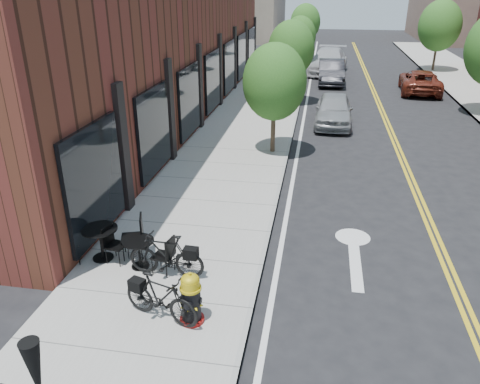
# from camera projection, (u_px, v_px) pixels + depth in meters

# --- Properties ---
(ground) EXTENTS (120.00, 120.00, 0.00)m
(ground) POSITION_uv_depth(u_px,v_px,m) (253.00, 313.00, 8.85)
(ground) COLOR black
(ground) RESTS_ON ground
(sidewalk_near) EXTENTS (4.00, 70.00, 0.12)m
(sidewalk_near) POSITION_uv_depth(u_px,v_px,m) (239.00, 142.00, 18.12)
(sidewalk_near) COLOR #9E9B93
(sidewalk_near) RESTS_ON ground
(building_near) EXTENTS (5.00, 28.00, 7.00)m
(building_near) POSITION_uv_depth(u_px,v_px,m) (156.00, 36.00, 21.00)
(building_near) COLOR #4C2618
(building_near) RESTS_ON ground
(tree_near_a) EXTENTS (2.20, 2.20, 3.81)m
(tree_near_a) POSITION_uv_depth(u_px,v_px,m) (274.00, 82.00, 15.96)
(tree_near_a) COLOR #382B1E
(tree_near_a) RESTS_ON sidewalk_near
(tree_near_b) EXTENTS (2.30, 2.30, 3.98)m
(tree_near_b) POSITION_uv_depth(u_px,v_px,m) (291.00, 49.00, 23.11)
(tree_near_b) COLOR #382B1E
(tree_near_b) RESTS_ON sidewalk_near
(tree_near_c) EXTENTS (2.10, 2.10, 3.67)m
(tree_near_c) POSITION_uv_depth(u_px,v_px,m) (300.00, 36.00, 30.38)
(tree_near_c) COLOR #382B1E
(tree_near_c) RESTS_ON sidewalk_near
(tree_near_d) EXTENTS (2.40, 2.40, 4.11)m
(tree_near_d) POSITION_uv_depth(u_px,v_px,m) (305.00, 22.00, 37.46)
(tree_near_d) COLOR #382B1E
(tree_near_d) RESTS_ON sidewalk_near
(tree_far_c) EXTENTS (2.80, 2.80, 4.62)m
(tree_far_c) POSITION_uv_depth(u_px,v_px,m) (440.00, 26.00, 31.44)
(tree_far_c) COLOR #382B1E
(tree_far_c) RESTS_ON sidewalk_far
(fire_hydrant) EXTENTS (0.46, 0.46, 1.02)m
(fire_hydrant) POSITION_uv_depth(u_px,v_px,m) (191.00, 299.00, 8.28)
(fire_hydrant) COLOR maroon
(fire_hydrant) RESTS_ON sidewalk_near
(bicycle_left) EXTENTS (1.63, 0.52, 0.97)m
(bicycle_left) POSITION_uv_depth(u_px,v_px,m) (166.00, 255.00, 9.59)
(bicycle_left) COLOR black
(bicycle_left) RESTS_ON sidewalk_near
(bicycle_right) EXTENTS (1.62, 0.89, 0.94)m
(bicycle_right) POSITION_uv_depth(u_px,v_px,m) (161.00, 298.00, 8.33)
(bicycle_right) COLOR black
(bicycle_right) RESTS_ON sidewalk_near
(bistro_set_b) EXTENTS (1.85, 1.02, 0.97)m
(bistro_set_b) POSITION_uv_depth(u_px,v_px,m) (101.00, 239.00, 10.19)
(bistro_set_b) COLOR black
(bistro_set_b) RESTS_ON sidewalk_near
(bistro_set_c) EXTENTS (1.59, 0.79, 0.84)m
(bistro_set_c) POSITION_uv_depth(u_px,v_px,m) (139.00, 250.00, 9.91)
(bistro_set_c) COLOR black
(bistro_set_c) RESTS_ON sidewalk_near
(patio_umbrella) EXTENTS (0.32, 0.32, 2.01)m
(patio_umbrella) POSITION_uv_depth(u_px,v_px,m) (38.00, 381.00, 5.34)
(patio_umbrella) COLOR black
(patio_umbrella) RESTS_ON sidewalk_near
(parked_car_a) EXTENTS (1.67, 3.96, 1.34)m
(parked_car_a) POSITION_uv_depth(u_px,v_px,m) (334.00, 110.00, 20.30)
(parked_car_a) COLOR gray
(parked_car_a) RESTS_ON ground
(parked_car_b) EXTENTS (1.62, 4.36, 1.42)m
(parked_car_b) POSITION_uv_depth(u_px,v_px,m) (331.00, 72.00, 28.62)
(parked_car_b) COLOR black
(parked_car_b) RESTS_ON ground
(parked_car_c) EXTENTS (2.88, 5.84, 1.63)m
(parked_car_c) POSITION_uv_depth(u_px,v_px,m) (328.00, 61.00, 31.91)
(parked_car_c) COLOR #B6B6BB
(parked_car_c) RESTS_ON ground
(parked_car_far) EXTENTS (2.44, 4.67, 1.26)m
(parked_car_far) POSITION_uv_depth(u_px,v_px,m) (420.00, 81.00, 26.31)
(parked_car_far) COLOR maroon
(parked_car_far) RESTS_ON ground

